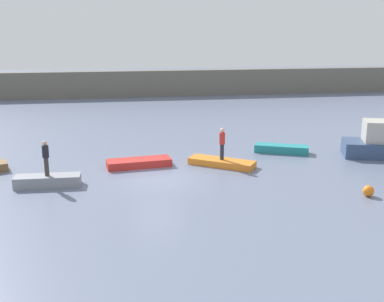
{
  "coord_description": "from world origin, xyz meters",
  "views": [
    {
      "loc": [
        -1.86,
        -24.16,
        7.92
      ],
      "look_at": [
        2.23,
        3.09,
        0.59
      ],
      "focal_mm": 46.3,
      "sensor_mm": 36.0,
      "label": 1
    }
  ],
  "objects_px": {
    "person_red_shirt": "(222,142)",
    "mooring_buoy": "(368,191)",
    "rowboat_grey": "(48,181)",
    "rowboat_red": "(139,163)",
    "rowboat_orange": "(222,163)",
    "rowboat_teal": "(282,149)",
    "person_dark_shirt": "(46,156)"
  },
  "relations": [
    {
      "from": "mooring_buoy",
      "to": "rowboat_teal",
      "type": "bearing_deg",
      "value": 100.3
    },
    {
      "from": "rowboat_grey",
      "to": "rowboat_teal",
      "type": "distance_m",
      "value": 14.08
    },
    {
      "from": "rowboat_orange",
      "to": "mooring_buoy",
      "type": "xyz_separation_m",
      "value": [
        5.68,
        -5.88,
        0.08
      ]
    },
    {
      "from": "person_red_shirt",
      "to": "person_dark_shirt",
      "type": "relative_size",
      "value": 1.03
    },
    {
      "from": "rowboat_grey",
      "to": "mooring_buoy",
      "type": "relative_size",
      "value": 6.08
    },
    {
      "from": "person_red_shirt",
      "to": "rowboat_grey",
      "type": "bearing_deg",
      "value": -166.75
    },
    {
      "from": "rowboat_grey",
      "to": "person_red_shirt",
      "type": "bearing_deg",
      "value": 14.43
    },
    {
      "from": "person_red_shirt",
      "to": "person_dark_shirt",
      "type": "height_order",
      "value": "person_dark_shirt"
    },
    {
      "from": "rowboat_red",
      "to": "mooring_buoy",
      "type": "distance_m",
      "value": 12.11
    },
    {
      "from": "rowboat_orange",
      "to": "rowboat_grey",
      "type": "bearing_deg",
      "value": -132.73
    },
    {
      "from": "rowboat_grey",
      "to": "rowboat_red",
      "type": "distance_m",
      "value": 5.32
    },
    {
      "from": "mooring_buoy",
      "to": "rowboat_grey",
      "type": "bearing_deg",
      "value": 165.96
    },
    {
      "from": "rowboat_grey",
      "to": "rowboat_teal",
      "type": "height_order",
      "value": "rowboat_grey"
    },
    {
      "from": "rowboat_orange",
      "to": "rowboat_teal",
      "type": "xyz_separation_m",
      "value": [
        4.21,
        2.21,
        0.06
      ]
    },
    {
      "from": "rowboat_orange",
      "to": "person_dark_shirt",
      "type": "distance_m",
      "value": 9.52
    },
    {
      "from": "rowboat_teal",
      "to": "person_dark_shirt",
      "type": "bearing_deg",
      "value": -139.49
    },
    {
      "from": "person_red_shirt",
      "to": "mooring_buoy",
      "type": "distance_m",
      "value": 8.25
    },
    {
      "from": "rowboat_teal",
      "to": "person_dark_shirt",
      "type": "xyz_separation_m",
      "value": [
        -13.39,
        -4.37,
        1.27
      ]
    },
    {
      "from": "person_dark_shirt",
      "to": "mooring_buoy",
      "type": "xyz_separation_m",
      "value": [
        14.86,
        -3.72,
        -1.25
      ]
    },
    {
      "from": "rowboat_orange",
      "to": "person_red_shirt",
      "type": "relative_size",
      "value": 2.07
    },
    {
      "from": "mooring_buoy",
      "to": "person_red_shirt",
      "type": "bearing_deg",
      "value": 134.02
    },
    {
      "from": "rowboat_teal",
      "to": "person_dark_shirt",
      "type": "relative_size",
      "value": 1.87
    },
    {
      "from": "rowboat_orange",
      "to": "person_dark_shirt",
      "type": "xyz_separation_m",
      "value": [
        -9.18,
        -2.16,
        1.33
      ]
    },
    {
      "from": "rowboat_orange",
      "to": "rowboat_red",
      "type": "bearing_deg",
      "value": -152.6
    },
    {
      "from": "rowboat_red",
      "to": "person_dark_shirt",
      "type": "height_order",
      "value": "person_dark_shirt"
    },
    {
      "from": "rowboat_orange",
      "to": "rowboat_teal",
      "type": "relative_size",
      "value": 1.14
    },
    {
      "from": "rowboat_orange",
      "to": "person_red_shirt",
      "type": "distance_m",
      "value": 1.19
    },
    {
      "from": "person_dark_shirt",
      "to": "rowboat_orange",
      "type": "bearing_deg",
      "value": 13.25
    },
    {
      "from": "mooring_buoy",
      "to": "rowboat_orange",
      "type": "bearing_deg",
      "value": 134.02
    },
    {
      "from": "rowboat_teal",
      "to": "person_red_shirt",
      "type": "bearing_deg",
      "value": -129.9
    },
    {
      "from": "rowboat_orange",
      "to": "person_dark_shirt",
      "type": "relative_size",
      "value": 2.14
    },
    {
      "from": "rowboat_red",
      "to": "person_dark_shirt",
      "type": "bearing_deg",
      "value": -157.01
    }
  ]
}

